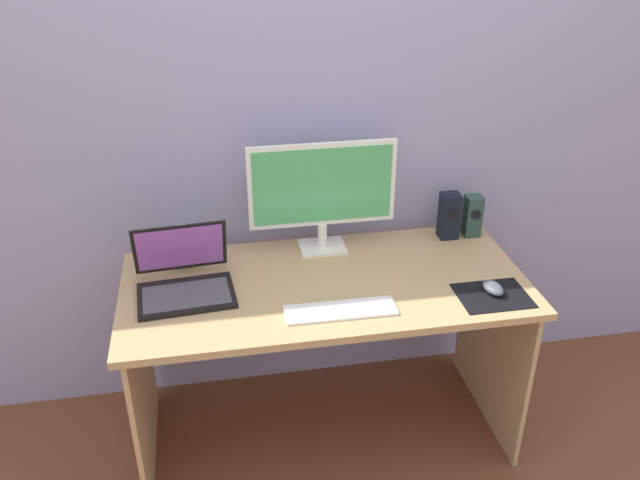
{
  "coord_description": "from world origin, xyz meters",
  "views": [
    {
      "loc": [
        -0.38,
        -2.01,
        2.0
      ],
      "look_at": [
        -0.02,
        -0.02,
        0.91
      ],
      "focal_mm": 37.03,
      "sensor_mm": 36.0,
      "label": 1
    }
  ],
  "objects_px": {
    "laptop": "(184,279)",
    "keyboard_external": "(340,310)",
    "fishbowl": "(184,244)",
    "speaker_right": "(472,216)",
    "mouse": "(493,288)",
    "monitor": "(322,191)",
    "speaker_near_monitor": "(449,216)"
  },
  "relations": [
    {
      "from": "laptop",
      "to": "speaker_near_monitor",
      "type": "bearing_deg",
      "value": 11.91
    },
    {
      "from": "speaker_near_monitor",
      "to": "laptop",
      "type": "distance_m",
      "value": 1.09
    },
    {
      "from": "speaker_near_monitor",
      "to": "fishbowl",
      "type": "distance_m",
      "value": 1.06
    },
    {
      "from": "laptop",
      "to": "keyboard_external",
      "type": "height_order",
      "value": "laptop"
    },
    {
      "from": "fishbowl",
      "to": "mouse",
      "type": "relative_size",
      "value": 1.55
    },
    {
      "from": "keyboard_external",
      "to": "fishbowl",
      "type": "bearing_deg",
      "value": 139.97
    },
    {
      "from": "laptop",
      "to": "keyboard_external",
      "type": "distance_m",
      "value": 0.57
    },
    {
      "from": "keyboard_external",
      "to": "monitor",
      "type": "bearing_deg",
      "value": 88.16
    },
    {
      "from": "monitor",
      "to": "keyboard_external",
      "type": "distance_m",
      "value": 0.51
    },
    {
      "from": "fishbowl",
      "to": "keyboard_external",
      "type": "distance_m",
      "value": 0.68
    },
    {
      "from": "monitor",
      "to": "keyboard_external",
      "type": "xyz_separation_m",
      "value": [
        -0.02,
        -0.45,
        -0.25
      ]
    },
    {
      "from": "speaker_right",
      "to": "mouse",
      "type": "height_order",
      "value": "speaker_right"
    },
    {
      "from": "monitor",
      "to": "mouse",
      "type": "relative_size",
      "value": 5.69
    },
    {
      "from": "speaker_near_monitor",
      "to": "keyboard_external",
      "type": "height_order",
      "value": "speaker_near_monitor"
    },
    {
      "from": "monitor",
      "to": "speaker_right",
      "type": "distance_m",
      "value": 0.65
    },
    {
      "from": "laptop",
      "to": "keyboard_external",
      "type": "relative_size",
      "value": 0.94
    },
    {
      "from": "keyboard_external",
      "to": "mouse",
      "type": "relative_size",
      "value": 3.81
    },
    {
      "from": "laptop",
      "to": "fishbowl",
      "type": "bearing_deg",
      "value": 89.41
    },
    {
      "from": "speaker_near_monitor",
      "to": "keyboard_external",
      "type": "relative_size",
      "value": 0.5
    },
    {
      "from": "fishbowl",
      "to": "monitor",
      "type": "bearing_deg",
      "value": 0.43
    },
    {
      "from": "speaker_near_monitor",
      "to": "mouse",
      "type": "distance_m",
      "value": 0.44
    },
    {
      "from": "monitor",
      "to": "keyboard_external",
      "type": "bearing_deg",
      "value": -92.6
    },
    {
      "from": "speaker_right",
      "to": "keyboard_external",
      "type": "height_order",
      "value": "speaker_right"
    },
    {
      "from": "laptop",
      "to": "mouse",
      "type": "distance_m",
      "value": 1.09
    },
    {
      "from": "monitor",
      "to": "speaker_near_monitor",
      "type": "distance_m",
      "value": 0.55
    },
    {
      "from": "monitor",
      "to": "laptop",
      "type": "relative_size",
      "value": 1.6
    },
    {
      "from": "laptop",
      "to": "fishbowl",
      "type": "height_order",
      "value": "laptop"
    },
    {
      "from": "monitor",
      "to": "fishbowl",
      "type": "xyz_separation_m",
      "value": [
        -0.54,
        -0.0,
        -0.18
      ]
    },
    {
      "from": "mouse",
      "to": "keyboard_external",
      "type": "bearing_deg",
      "value": 172.86
    },
    {
      "from": "speaker_near_monitor",
      "to": "laptop",
      "type": "bearing_deg",
      "value": -168.09
    },
    {
      "from": "fishbowl",
      "to": "keyboard_external",
      "type": "bearing_deg",
      "value": -40.79
    },
    {
      "from": "speaker_near_monitor",
      "to": "fishbowl",
      "type": "bearing_deg",
      "value": -179.43
    }
  ]
}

